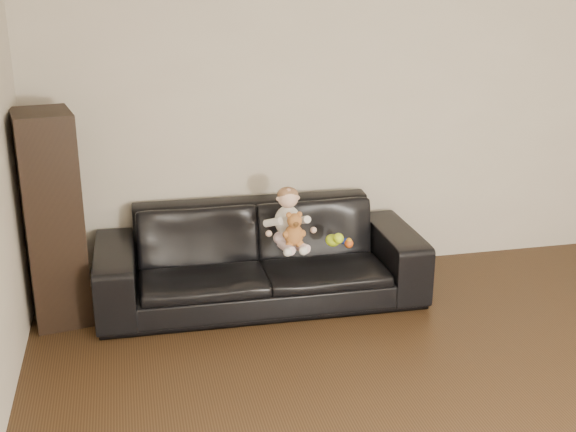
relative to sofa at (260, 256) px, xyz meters
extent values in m
plane|color=beige|center=(0.89, 0.50, 0.96)|extent=(5.00, 0.00, 5.00)
imported|color=black|center=(0.00, 0.00, 0.00)|extent=(2.35, 0.96, 0.68)
cube|color=black|center=(-1.41, 0.03, 0.39)|extent=(0.45, 0.56, 1.45)
cube|color=silver|center=(-1.39, 0.03, 0.71)|extent=(0.22, 0.28, 0.28)
ellipsoid|color=silver|center=(0.18, -0.11, 0.16)|extent=(0.26, 0.25, 0.12)
ellipsoid|color=white|center=(0.18, -0.10, 0.29)|extent=(0.23, 0.20, 0.22)
sphere|color=beige|center=(0.18, -0.11, 0.46)|extent=(0.19, 0.19, 0.15)
ellipsoid|color=#8C603F|center=(0.18, -0.10, 0.48)|extent=(0.19, 0.19, 0.10)
cylinder|color=silver|center=(0.14, -0.25, 0.15)|extent=(0.12, 0.19, 0.07)
cylinder|color=silver|center=(0.23, -0.25, 0.15)|extent=(0.12, 0.19, 0.07)
sphere|color=white|center=(0.13, -0.34, 0.15)|extent=(0.08, 0.08, 0.06)
sphere|color=white|center=(0.24, -0.34, 0.15)|extent=(0.08, 0.08, 0.06)
cylinder|color=white|center=(0.07, -0.15, 0.30)|extent=(0.10, 0.16, 0.10)
cylinder|color=white|center=(0.30, -0.15, 0.30)|extent=(0.10, 0.16, 0.10)
ellipsoid|color=#AB6730|center=(0.19, -0.25, 0.23)|extent=(0.17, 0.16, 0.15)
sphere|color=#AB6730|center=(0.19, -0.27, 0.34)|extent=(0.14, 0.14, 0.10)
sphere|color=#AB6730|center=(0.16, -0.25, 0.38)|extent=(0.05, 0.05, 0.04)
sphere|color=#AB6730|center=(0.23, -0.25, 0.38)|extent=(0.05, 0.05, 0.04)
sphere|color=#593819|center=(0.19, -0.31, 0.33)|extent=(0.05, 0.05, 0.04)
ellipsoid|color=#BDEB1B|center=(0.49, -0.20, 0.15)|extent=(0.11, 0.13, 0.09)
sphere|color=#C44C17|center=(0.59, -0.26, 0.14)|extent=(0.07, 0.07, 0.06)
cylinder|color=blue|center=(0.60, -0.14, 0.11)|extent=(0.09, 0.09, 0.01)
camera|label=1|loc=(-0.89, -4.79, 1.94)|focal=45.00mm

